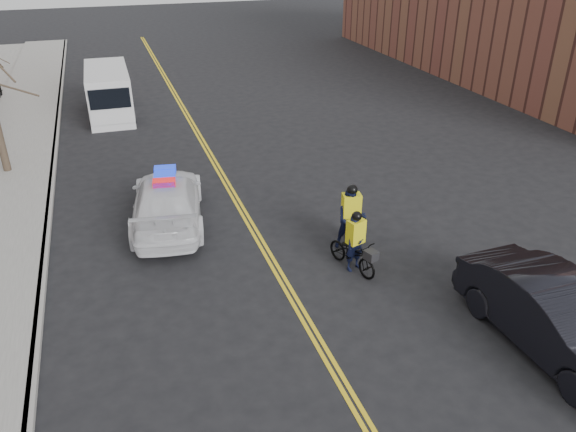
# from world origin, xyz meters

# --- Properties ---
(ground) EXTENTS (120.00, 120.00, 0.00)m
(ground) POSITION_xyz_m (0.00, 0.00, 0.00)
(ground) COLOR black
(ground) RESTS_ON ground
(center_line_left) EXTENTS (0.10, 60.00, 0.01)m
(center_line_left) POSITION_xyz_m (-0.08, 8.00, 0.01)
(center_line_left) COLOR yellow
(center_line_left) RESTS_ON ground
(center_line_right) EXTENTS (0.10, 60.00, 0.01)m
(center_line_right) POSITION_xyz_m (0.08, 8.00, 0.01)
(center_line_right) COLOR yellow
(center_line_right) RESTS_ON ground
(sidewalk) EXTENTS (3.00, 60.00, 0.15)m
(sidewalk) POSITION_xyz_m (-7.50, 8.00, 0.07)
(sidewalk) COLOR gray
(sidewalk) RESTS_ON ground
(curb) EXTENTS (0.20, 60.00, 0.15)m
(curb) POSITION_xyz_m (-6.00, 8.00, 0.07)
(curb) COLOR gray
(curb) RESTS_ON ground
(police_cruiser) EXTENTS (2.91, 5.48, 1.67)m
(police_cruiser) POSITION_xyz_m (-2.38, 4.14, 0.76)
(police_cruiser) COLOR white
(police_cruiser) RESTS_ON ground
(dark_sedan) EXTENTS (1.95, 5.06, 1.64)m
(dark_sedan) POSITION_xyz_m (4.77, -4.47, 0.82)
(dark_sedan) COLOR black
(dark_sedan) RESTS_ON ground
(cargo_van) EXTENTS (2.15, 5.40, 2.25)m
(cargo_van) POSITION_xyz_m (-3.50, 16.28, 1.10)
(cargo_van) COLOR silver
(cargo_van) RESTS_ON ground
(cyclist_near) EXTENTS (1.13, 1.87, 1.74)m
(cyclist_near) POSITION_xyz_m (2.02, -0.14, 0.60)
(cyclist_near) COLOR black
(cyclist_near) RESTS_ON ground
(cyclist_far) EXTENTS (0.98, 2.00, 1.96)m
(cyclist_far) POSITION_xyz_m (2.39, 0.99, 0.77)
(cyclist_far) COLOR black
(cyclist_far) RESTS_ON ground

